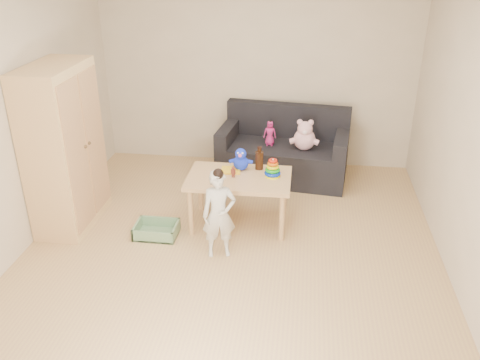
# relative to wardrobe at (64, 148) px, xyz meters

# --- Properties ---
(room) EXTENTS (4.50, 4.50, 4.50)m
(room) POSITION_rel_wardrobe_xyz_m (1.76, -0.37, 0.46)
(room) COLOR tan
(room) RESTS_ON ground
(wardrobe) EXTENTS (0.47, 0.93, 1.68)m
(wardrobe) POSITION_rel_wardrobe_xyz_m (0.00, 0.00, 0.00)
(wardrobe) COLOR #DEB97A
(wardrobe) RESTS_ON ground
(sofa) EXTENTS (1.64, 0.95, 0.44)m
(sofa) POSITION_rel_wardrobe_xyz_m (2.15, 1.39, -0.62)
(sofa) COLOR black
(sofa) RESTS_ON ground
(play_table) EXTENTS (1.06, 0.67, 0.55)m
(play_table) POSITION_rel_wardrobe_xyz_m (1.76, 0.16, -0.56)
(play_table) COLOR tan
(play_table) RESTS_ON ground
(storage_bin) EXTENTS (0.43, 0.32, 0.13)m
(storage_bin) POSITION_rel_wardrobe_xyz_m (0.95, -0.18, -0.78)
(storage_bin) COLOR gray
(storage_bin) RESTS_ON ground
(toddler) EXTENTS (0.36, 0.29, 0.85)m
(toddler) POSITION_rel_wardrobe_xyz_m (1.65, -0.43, -0.42)
(toddler) COLOR silver
(toddler) RESTS_ON ground
(pink_bear) EXTENTS (0.30, 0.27, 0.32)m
(pink_bear) POSITION_rel_wardrobe_xyz_m (2.40, 1.27, -0.24)
(pink_bear) COLOR #FFBBCD
(pink_bear) RESTS_ON sofa
(doll) EXTENTS (0.15, 0.10, 0.30)m
(doll) POSITION_rel_wardrobe_xyz_m (1.98, 1.36, -0.25)
(doll) COLOR #D62885
(doll) RESTS_ON sofa
(ring_stacker) EXTENTS (0.17, 0.17, 0.19)m
(ring_stacker) POSITION_rel_wardrobe_xyz_m (2.10, 0.21, -0.21)
(ring_stacker) COLOR #FCFF0D
(ring_stacker) RESTS_ON play_table
(brown_bottle) EXTENTS (0.09, 0.09, 0.25)m
(brown_bottle) POSITION_rel_wardrobe_xyz_m (1.94, 0.38, -0.18)
(brown_bottle) COLOR black
(brown_bottle) RESTS_ON play_table
(blue_plush) EXTENTS (0.23, 0.19, 0.24)m
(blue_plush) POSITION_rel_wardrobe_xyz_m (1.76, 0.34, -0.16)
(blue_plush) COLOR #1C38FF
(blue_plush) RESTS_ON play_table
(wooden_figure) EXTENTS (0.06, 0.05, 0.12)m
(wooden_figure) POSITION_rel_wardrobe_xyz_m (1.70, 0.14, -0.23)
(wooden_figure) COLOR maroon
(wooden_figure) RESTS_ON play_table
(yellow_book) EXTENTS (0.22, 0.22, 0.01)m
(yellow_book) POSITION_rel_wardrobe_xyz_m (1.66, 0.29, -0.28)
(yellow_book) COLOR yellow
(yellow_book) RESTS_ON play_table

